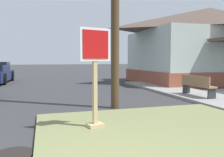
% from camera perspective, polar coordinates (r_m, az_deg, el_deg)
% --- Properties ---
extents(grass_corner_patch, '(5.49, 5.63, 0.08)m').
position_cam_1_polar(grass_corner_patch, '(5.06, 15.25, -13.95)').
color(grass_corner_patch, olive).
rests_on(grass_corner_patch, ground).
extents(sidewalk_strip, '(2.20, 14.72, 0.12)m').
position_cam_1_polar(sidewalk_strip, '(10.24, 23.20, -4.62)').
color(sidewalk_strip, gray).
rests_on(sidewalk_strip, ground).
extents(stop_sign, '(0.73, 0.36, 2.27)m').
position_cam_1_polar(stop_sign, '(5.33, -4.15, -0.11)').
color(stop_sign, tan).
rests_on(stop_sign, grass_corner_patch).
extents(manhole_cover, '(0.70, 0.70, 0.02)m').
position_cam_1_polar(manhole_cover, '(4.56, -23.07, -16.70)').
color(manhole_cover, black).
rests_on(manhole_cover, ground).
extents(street_bench, '(0.46, 1.77, 0.85)m').
position_cam_1_polar(street_bench, '(10.37, 20.08, -1.43)').
color(street_bench, '#93704C').
rests_on(street_bench, sidewalk_strip).
extents(corner_house, '(11.03, 8.34, 5.42)m').
position_cam_1_polar(corner_house, '(18.74, 22.70, 7.77)').
color(corner_house, brown).
rests_on(corner_house, ground).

